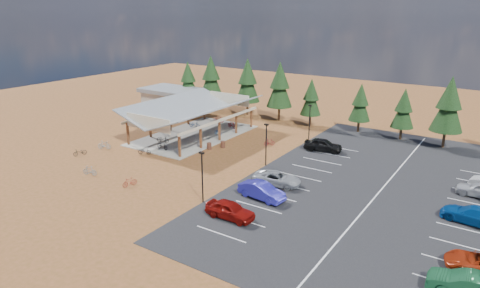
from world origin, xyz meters
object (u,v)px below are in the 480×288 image
Objects in this scene: bike_0 at (163,139)px; lamp_post_0 at (202,174)px; bike_2 at (195,124)px; car_4 at (323,145)px; bike_7 at (232,125)px; trash_bin_1 at (223,144)px; bike_5 at (197,140)px; bike_6 at (218,132)px; bike_8 at (80,152)px; car_0 at (230,210)px; outbuilding at (173,98)px; lamp_post_1 at (266,142)px; bike_12 at (144,151)px; car_5 at (467,285)px; trash_bin_0 at (209,146)px; bike_13 at (90,171)px; bike_15 at (269,142)px; lamp_post_2 at (310,120)px; bike_3 at (219,119)px; bike_4 at (162,146)px; car_2 at (277,178)px; car_1 at (262,191)px; bike_9 at (104,145)px; bike_11 at (130,182)px; bike_pavilion at (193,110)px; bike_1 at (166,132)px; car_7 at (473,215)px.

lamp_post_0 is at bearing -135.02° from bike_0.
bike_0 reaches higher than bike_2.
bike_7 is at bearing 70.59° from car_4.
trash_bin_1 is (-8.21, 14.74, -2.53)m from lamp_post_0.
bike_5 is (5.53, -6.31, 0.06)m from bike_2.
bike_6 is at bearing 122.54° from lamp_post_0.
bike_8 is (-21.49, 2.21, -2.53)m from lamp_post_0.
car_0 is at bearing -135.95° from bike_5.
outbuilding is 6.42× the size of bike_8.
lamp_post_1 is 1.06× the size of car_4.
bike_7 is 16.31m from bike_12.
car_5 is (22.94, -1.60, -2.13)m from lamp_post_0.
bike_0 is 1.06× the size of bike_5.
bike_0 is 0.42× the size of car_0.
car_4 is at bearing -143.58° from car_5.
bike_0 is 4.89m from bike_12.
trash_bin_0 is 0.50× the size of bike_13.
bike_15 reaches higher than trash_bin_1.
lamp_post_2 is 30.70m from bike_8.
bike_3 is 0.37× the size of car_4.
bike_4 is (3.36, -10.77, 0.01)m from bike_2.
bike_8 is 0.35× the size of car_4.
car_4 is (3.53, 20.73, -2.11)m from lamp_post_0.
bike_2 is 0.37× the size of car_2.
bike_15 is (11.45, 20.33, -0.07)m from bike_13.
trash_bin_0 is at bearing -139.52° from bike_2.
outbuilding is 5.83× the size of bike_4.
lamp_post_0 is 19.39m from bike_15.
car_0 is at bearing -114.06° from bike_4.
outbuilding is 33.13m from lamp_post_1.
trash_bin_0 is at bearing 57.16° from bike_8.
lamp_post_0 reaches higher than car_1.
bike_7 is 0.39× the size of car_0.
bike_13 reaches higher than bike_8.
lamp_post_1 is at bearing 31.56° from car_2.
bike_9 reaches higher than bike_11.
bike_pavilion is 7.91m from trash_bin_1.
outbuilding is 21.93m from bike_5.
bike_0 is 1.16× the size of bike_1.
car_4 is (11.74, 5.99, 0.42)m from trash_bin_1.
bike_9 is at bearing -163.09° from lamp_post_1.
bike_6 is (4.18, 7.17, -0.07)m from bike_0.
lamp_post_1 is at bearing -124.09° from bike_2.
bike_4 is (-5.01, -3.54, 0.15)m from trash_bin_0.
bike_0 is 10.88m from bike_8.
bike_9 is 1.03× the size of bike_13.
bike_4 reaches higher than bike_13.
bike_1 is at bearing 53.79° from car_0.
car_7 is at bearing 23.44° from lamp_post_0.
car_5 is (35.01, -20.51, 0.31)m from bike_6.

